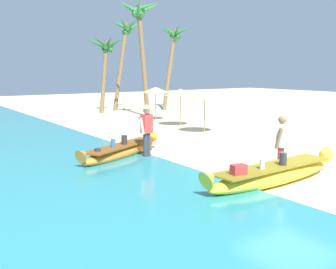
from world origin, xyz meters
name	(u,v)px	position (x,y,z in m)	size (l,w,h in m)	color
ground_plane	(294,174)	(0.00, 0.00, 0.00)	(80.00, 80.00, 0.00)	beige
boat_yellow_foreground	(274,174)	(-1.28, -0.37, 0.28)	(4.75, 0.91, 0.81)	yellow
boat_orange_midground	(122,151)	(-3.00, 4.42, 0.26)	(3.82, 2.29, 0.75)	orange
person_vendor_hatted	(147,128)	(-2.36, 3.88, 1.03)	(0.58, 0.44, 1.78)	#333842
person_tourist_customer	(281,142)	(-0.50, 0.08, 0.93)	(0.58, 0.42, 1.66)	#B2383D
parasol_row_0	(205,95)	(2.60, 6.98, 1.75)	(1.60, 1.60, 1.91)	#8E6B47
parasol_row_1	(180,92)	(3.04, 9.44, 1.75)	(1.60, 1.60, 1.91)	#8E6B47
parasol_row_2	(156,90)	(3.32, 12.19, 1.75)	(1.60, 1.60, 1.91)	#8E6B47
palm_tree_tall_inland	(125,39)	(4.89, 18.57, 5.04)	(2.63, 2.38, 6.53)	brown
palm_tree_leaning_seaward	(174,42)	(7.95, 16.94, 4.86)	(2.42, 2.76, 6.11)	brown
palm_tree_mid_cluster	(140,23)	(3.53, 14.19, 5.60)	(2.89, 2.59, 6.99)	brown
palm_tree_far_behind	(106,50)	(2.97, 17.77, 4.15)	(2.51, 2.50, 5.12)	brown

